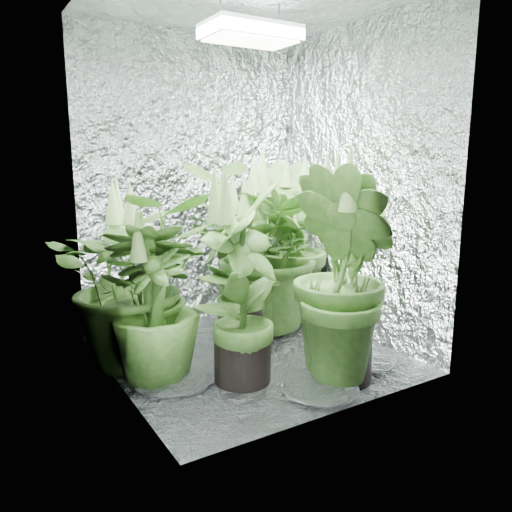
{
  "coord_description": "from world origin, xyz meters",
  "views": [
    {
      "loc": [
        -1.45,
        -2.44,
        1.19
      ],
      "look_at": [
        0.03,
        0.0,
        0.61
      ],
      "focal_mm": 35.0,
      "sensor_mm": 36.0,
      "label": 1
    }
  ],
  "objects": [
    {
      "name": "ground",
      "position": [
        0.0,
        0.0,
        0.0
      ],
      "size": [
        1.6,
        1.6,
        0.0
      ],
      "primitive_type": "plane",
      "color": "silver",
      "rests_on": "ground"
    },
    {
      "name": "walls",
      "position": [
        0.0,
        0.0,
        1.0
      ],
      "size": [
        1.62,
        1.62,
        2.0
      ],
      "color": "silver",
      "rests_on": "ground"
    },
    {
      "name": "grow_lamp",
      "position": [
        0.0,
        0.0,
        1.83
      ],
      "size": [
        0.5,
        0.3,
        0.22
      ],
      "color": "gray",
      "rests_on": "ceiling"
    },
    {
      "name": "plant_a",
      "position": [
        -0.64,
        0.2,
        0.51
      ],
      "size": [
        0.97,
        0.97,
        1.08
      ],
      "rotation": [
        0.0,
        0.0,
        6.17
      ],
      "color": "black",
      "rests_on": "ground"
    },
    {
      "name": "plant_b",
      "position": [
        0.02,
        0.16,
        0.5
      ],
      "size": [
        0.73,
        0.73,
        1.09
      ],
      "rotation": [
        0.0,
        0.0,
        0.62
      ],
      "color": "black",
      "rests_on": "ground"
    },
    {
      "name": "plant_c",
      "position": [
        0.55,
        0.44,
        0.56
      ],
      "size": [
        0.73,
        0.73,
        1.22
      ],
      "rotation": [
        0.0,
        0.0,
        1.79
      ],
      "color": "black",
      "rests_on": "ground"
    },
    {
      "name": "plant_d",
      "position": [
        -0.62,
        -0.06,
        0.42
      ],
      "size": [
        0.61,
        0.61,
        0.94
      ],
      "rotation": [
        0.0,
        0.0,
        2.76
      ],
      "color": "black",
      "rests_on": "ground"
    },
    {
      "name": "plant_e",
      "position": [
        0.26,
        0.29,
        0.58
      ],
      "size": [
        1.03,
        1.03,
        1.22
      ],
      "rotation": [
        0.0,
        0.0,
        3.17
      ],
      "color": "black",
      "rests_on": "ground"
    },
    {
      "name": "plant_f",
      "position": [
        -0.22,
        -0.28,
        0.52
      ],
      "size": [
        0.75,
        0.75,
        1.13
      ],
      "rotation": [
        0.0,
        0.0,
        4.14
      ],
      "color": "black",
      "rests_on": "ground"
    },
    {
      "name": "plant_g",
      "position": [
        0.24,
        -0.54,
        0.57
      ],
      "size": [
        0.73,
        0.73,
        1.23
      ],
      "rotation": [
        0.0,
        0.0,
        4.5
      ],
      "color": "black",
      "rests_on": "ground"
    },
    {
      "name": "circulation_fan",
      "position": [
        0.59,
        0.48,
        0.16
      ],
      "size": [
        0.18,
        0.32,
        0.37
      ],
      "rotation": [
        0.0,
        0.0,
        0.24
      ],
      "color": "black",
      "rests_on": "ground"
    },
    {
      "name": "plant_label",
      "position": [
        0.31,
        -0.57,
        0.3
      ],
      "size": [
        0.05,
        0.04,
        0.08
      ],
      "primitive_type": "cube",
      "rotation": [
        -0.21,
        0.0,
        0.34
      ],
      "color": "white",
      "rests_on": "plant_g"
    }
  ]
}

